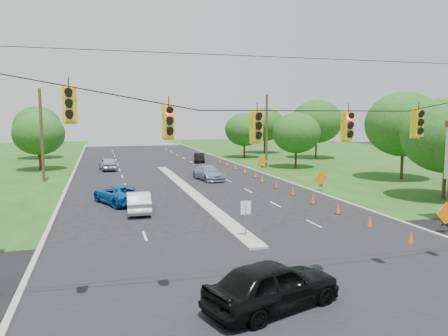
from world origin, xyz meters
name	(u,v)px	position (x,y,z in m)	size (l,w,h in m)	color
ground	(295,281)	(0.00, 0.00, 0.00)	(160.00, 160.00, 0.00)	black
cross_street	(295,281)	(0.00, 0.00, 0.00)	(160.00, 14.00, 0.02)	black
curb_left	(70,181)	(-10.10, 30.00, 0.00)	(0.25, 110.00, 0.16)	gray
curb_right	(262,174)	(10.10, 30.00, 0.00)	(0.25, 110.00, 0.16)	gray
median	(189,192)	(0.00, 21.00, 0.00)	(1.00, 34.00, 0.18)	gray
median_sign	(246,212)	(0.00, 6.00, 1.46)	(0.55, 0.06, 2.05)	gray
signal_span	(308,157)	(-0.05, -1.00, 4.97)	(25.60, 0.32, 9.00)	#422D1C
utility_pole_far_left	(42,136)	(-12.50, 30.00, 4.50)	(0.28, 0.28, 9.00)	#422D1C
utility_pole_far_right	(267,132)	(12.50, 35.00, 4.50)	(0.28, 0.28, 9.00)	#422D1C
cone_0	(411,237)	(7.77, 3.00, 0.35)	(0.32, 0.32, 0.70)	#DD4C1B
cone_1	(370,221)	(7.77, 6.50, 0.35)	(0.32, 0.32, 0.70)	#DD4C1B
cone_2	(338,209)	(7.77, 10.00, 0.35)	(0.32, 0.32, 0.70)	#DD4C1B
cone_3	(313,199)	(7.77, 13.50, 0.35)	(0.32, 0.32, 0.70)	#DD4C1B
cone_4	(293,191)	(7.77, 17.00, 0.35)	(0.32, 0.32, 0.70)	#DD4C1B
cone_5	(276,185)	(7.77, 20.50, 0.35)	(0.32, 0.32, 0.70)	#DD4C1B
cone_6	(262,179)	(7.77, 24.00, 0.35)	(0.32, 0.32, 0.70)	#DD4C1B
cone_7	(255,174)	(8.37, 27.50, 0.35)	(0.32, 0.32, 0.70)	#DD4C1B
cone_8	(245,170)	(8.37, 31.00, 0.35)	(0.32, 0.32, 0.70)	#DD4C1B
cone_9	(235,167)	(8.37, 34.50, 0.35)	(0.32, 0.32, 0.70)	#DD4C1B
cone_10	(227,164)	(8.37, 38.00, 0.35)	(0.32, 0.32, 0.70)	#DD4C1B
cone_11	(220,161)	(8.37, 41.50, 0.35)	(0.32, 0.32, 0.70)	#DD4C1B
work_sign_0	(446,215)	(10.80, 4.00, 1.09)	(1.27, 0.58, 1.37)	black
work_sign_1	(321,179)	(10.80, 18.00, 1.09)	(1.27, 0.58, 1.37)	black
work_sign_2	(262,162)	(10.80, 32.00, 1.09)	(1.27, 0.58, 1.37)	black
tree_5	(39,134)	(-14.00, 40.00, 4.34)	(5.88, 5.88, 6.86)	black
tree_6	(37,126)	(-16.00, 55.00, 4.96)	(6.72, 6.72, 7.84)	black
tree_7	(447,135)	(18.00, 12.00, 4.96)	(6.72, 6.72, 7.84)	black
tree_8	(404,124)	(22.00, 22.00, 5.58)	(7.56, 7.56, 8.82)	black
tree_9	(296,133)	(16.00, 34.00, 4.34)	(5.88, 5.88, 6.86)	black
tree_10	(317,121)	(24.00, 44.00, 5.58)	(7.56, 7.56, 8.82)	black
tree_11	(265,124)	(20.00, 55.00, 4.96)	(6.72, 6.72, 7.84)	black
tree_12	(244,130)	(14.00, 48.00, 4.34)	(5.88, 5.88, 6.86)	black
black_sedan	(273,285)	(-1.78, -2.05, 0.84)	(1.98, 4.92, 1.68)	black
white_sedan	(138,202)	(-4.82, 14.10, 0.71)	(1.51, 4.33, 1.43)	#BBBBBB
blue_pickup	(119,194)	(-5.94, 17.50, 0.70)	(2.34, 5.07, 1.41)	#0D4E9F
silver_car_far	(208,173)	(3.25, 27.25, 0.72)	(2.01, 4.95, 1.44)	gray
silver_car_oncoming	(108,164)	(-6.32, 38.19, 0.76)	(1.80, 4.48, 1.53)	#A1A4B1
dark_car_receding	(199,158)	(5.88, 43.33, 0.65)	(1.38, 3.95, 1.30)	black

